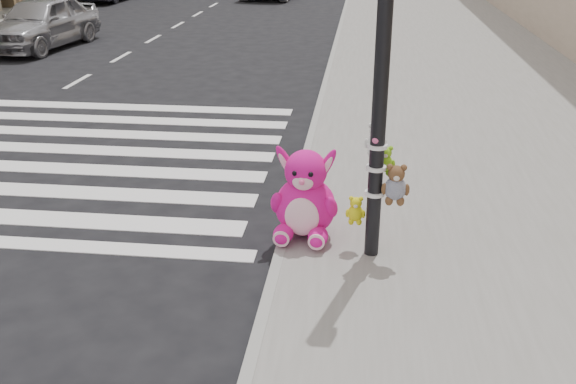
% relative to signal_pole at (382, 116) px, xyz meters
% --- Properties ---
extents(ground, '(120.00, 120.00, 0.00)m').
position_rel_signal_pole_xyz_m(ground, '(-2.63, -1.81, -1.77)').
color(ground, black).
rests_on(ground, ground).
extents(sidewalk_near, '(7.00, 80.00, 0.14)m').
position_rel_signal_pole_xyz_m(sidewalk_near, '(2.37, 8.19, -1.70)').
color(sidewalk_near, slate).
rests_on(sidewalk_near, ground).
extents(curb_edge, '(0.12, 80.00, 0.15)m').
position_rel_signal_pole_xyz_m(curb_edge, '(-1.08, 8.19, -1.70)').
color(curb_edge, gray).
rests_on(curb_edge, ground).
extents(signal_pole, '(0.70, 0.48, 4.00)m').
position_rel_signal_pole_xyz_m(signal_pole, '(0.00, 0.00, 0.00)').
color(signal_pole, black).
rests_on(signal_pole, sidewalk_near).
extents(pink_bunny, '(0.81, 0.87, 1.14)m').
position_rel_signal_pole_xyz_m(pink_bunny, '(-0.83, 0.36, -1.17)').
color(pink_bunny, '#DE1289').
rests_on(pink_bunny, sidewalk_near).
extents(red_teddy, '(0.16, 0.13, 0.20)m').
position_rel_signal_pole_xyz_m(red_teddy, '(-0.83, 0.59, -1.53)').
color(red_teddy, '#9D1F0F').
rests_on(red_teddy, sidewalk_near).
extents(car_silver_far, '(2.33, 4.72, 1.55)m').
position_rel_signal_pole_xyz_m(car_silver_far, '(-9.95, 12.30, -1.00)').
color(car_silver_far, '#9D9DA1').
rests_on(car_silver_far, ground).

